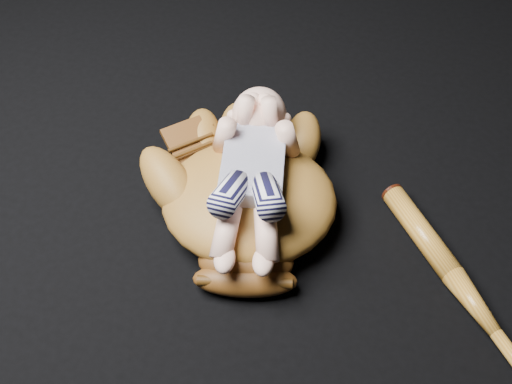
% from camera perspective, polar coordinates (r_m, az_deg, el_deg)
% --- Properties ---
extents(baseball_glove, '(0.46, 0.49, 0.13)m').
position_cam_1_polar(baseball_glove, '(1.07, -0.61, -0.18)').
color(baseball_glove, brown).
rests_on(baseball_glove, ground).
extents(newborn_baby, '(0.23, 0.39, 0.15)m').
position_cam_1_polar(newborn_baby, '(1.03, -0.38, 1.63)').
color(newborn_baby, '#EEB399').
rests_on(newborn_baby, baseball_glove).
extents(baseball_bat, '(0.29, 0.35, 0.04)m').
position_cam_1_polar(baseball_bat, '(1.07, 17.80, -8.01)').
color(baseball_bat, '#A86D20').
rests_on(baseball_bat, ground).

